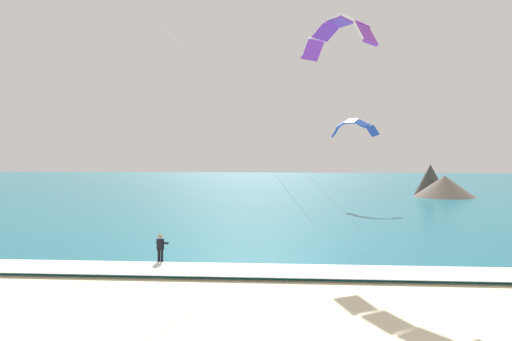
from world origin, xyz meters
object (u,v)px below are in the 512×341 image
object	(u,v)px
surfboard	(160,265)
kite_primary	(338,32)
kite_distant	(353,126)
kitesurfer	(161,248)

from	to	relation	value
surfboard	kite_primary	distance (m)	17.82
surfboard	kite_distant	xyz separation A→B (m)	(13.13, 29.81, 8.68)
kitesurfer	kite_distant	bearing A→B (deg)	66.23
kite_primary	kite_distant	bearing A→B (deg)	81.66
surfboard	kitesurfer	xyz separation A→B (m)	(0.01, 0.02, 0.91)
surfboard	kite_primary	world-z (taller)	kite_primary
surfboard	kitesurfer	bearing A→B (deg)	66.13
surfboard	kite_primary	size ratio (longest dim) A/B	0.11
kite_primary	surfboard	bearing A→B (deg)	-146.25
surfboard	kite_distant	size ratio (longest dim) A/B	0.30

